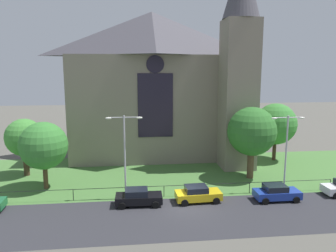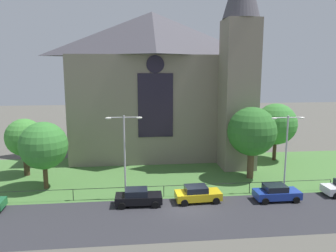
{
  "view_description": "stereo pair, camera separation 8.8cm",
  "coord_description": "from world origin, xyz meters",
  "px_view_note": "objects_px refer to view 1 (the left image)",
  "views": [
    {
      "loc": [
        -4.57,
        -27.21,
        12.07
      ],
      "look_at": [
        -0.67,
        8.0,
        5.99
      ],
      "focal_mm": 34.84,
      "sensor_mm": 36.0,
      "label": 1
    },
    {
      "loc": [
        -4.48,
        -27.22,
        12.07
      ],
      "look_at": [
        -0.67,
        8.0,
        5.99
      ],
      "focal_mm": 34.84,
      "sensor_mm": 36.0,
      "label": 2
    }
  ],
  "objects_px": {
    "parked_car_black": "(138,197)",
    "parked_car_yellow": "(198,194)",
    "church_building": "(158,83)",
    "tree_left_near": "(44,146)",
    "tree_right_far": "(276,124)",
    "tree_left_far": "(24,138)",
    "streetlamp_far": "(287,144)",
    "parked_car_blue": "(276,193)",
    "tree_right_near": "(252,132)",
    "streetlamp_near": "(125,146)"
  },
  "relations": [
    {
      "from": "parked_car_black",
      "to": "parked_car_yellow",
      "type": "bearing_deg",
      "value": 3.06
    },
    {
      "from": "church_building",
      "to": "tree_left_near",
      "type": "xyz_separation_m",
      "value": [
        -12.68,
        -12.63,
        -5.75
      ]
    },
    {
      "from": "tree_right_far",
      "to": "tree_left_far",
      "type": "xyz_separation_m",
      "value": [
        -31.39,
        -3.14,
        -0.51
      ]
    },
    {
      "from": "church_building",
      "to": "parked_car_black",
      "type": "xyz_separation_m",
      "value": [
        -3.27,
        -17.93,
        -9.53
      ]
    },
    {
      "from": "tree_left_near",
      "to": "streetlamp_far",
      "type": "relative_size",
      "value": 0.9
    },
    {
      "from": "parked_car_yellow",
      "to": "streetlamp_far",
      "type": "bearing_deg",
      "value": 5.87
    },
    {
      "from": "parked_car_blue",
      "to": "tree_right_far",
      "type": "bearing_deg",
      "value": 66.76
    },
    {
      "from": "church_building",
      "to": "parked_car_yellow",
      "type": "height_order",
      "value": "church_building"
    },
    {
      "from": "tree_right_near",
      "to": "tree_left_far",
      "type": "bearing_deg",
      "value": 171.8
    },
    {
      "from": "streetlamp_far",
      "to": "parked_car_yellow",
      "type": "bearing_deg",
      "value": -171.4
    },
    {
      "from": "tree_right_near",
      "to": "tree_right_far",
      "type": "bearing_deg",
      "value": 49.18
    },
    {
      "from": "streetlamp_near",
      "to": "parked_car_blue",
      "type": "bearing_deg",
      "value": -7.57
    },
    {
      "from": "tree_right_near",
      "to": "streetlamp_far",
      "type": "relative_size",
      "value": 1.04
    },
    {
      "from": "parked_car_blue",
      "to": "church_building",
      "type": "bearing_deg",
      "value": 117.86
    },
    {
      "from": "streetlamp_near",
      "to": "parked_car_yellow",
      "type": "xyz_separation_m",
      "value": [
        6.67,
        -1.37,
        -4.38
      ]
    },
    {
      "from": "streetlamp_near",
      "to": "church_building",
      "type": "bearing_deg",
      "value": 74.86
    },
    {
      "from": "tree_right_near",
      "to": "parked_car_blue",
      "type": "xyz_separation_m",
      "value": [
        0.13,
        -6.59,
        -4.59
      ]
    },
    {
      "from": "parked_car_blue",
      "to": "streetlamp_far",
      "type": "bearing_deg",
      "value": 48.84
    },
    {
      "from": "parked_car_black",
      "to": "parked_car_blue",
      "type": "distance_m",
      "value": 12.92
    },
    {
      "from": "streetlamp_near",
      "to": "parked_car_black",
      "type": "xyz_separation_m",
      "value": [
        1.16,
        -1.55,
        -4.38
      ]
    },
    {
      "from": "tree_right_far",
      "to": "parked_car_yellow",
      "type": "height_order",
      "value": "tree_right_far"
    },
    {
      "from": "tree_right_far",
      "to": "streetlamp_near",
      "type": "relative_size",
      "value": 0.96
    },
    {
      "from": "tree_left_far",
      "to": "streetlamp_far",
      "type": "bearing_deg",
      "value": -17.1
    },
    {
      "from": "tree_left_near",
      "to": "streetlamp_far",
      "type": "xyz_separation_m",
      "value": [
        23.96,
        -3.74,
        0.46
      ]
    },
    {
      "from": "tree_left_far",
      "to": "parked_car_blue",
      "type": "xyz_separation_m",
      "value": [
        25.64,
        -10.26,
        -3.71
      ]
    },
    {
      "from": "church_building",
      "to": "streetlamp_near",
      "type": "distance_m",
      "value": 17.73
    },
    {
      "from": "tree_left_far",
      "to": "streetlamp_near",
      "type": "distance_m",
      "value": 14.3
    },
    {
      "from": "streetlamp_near",
      "to": "parked_car_black",
      "type": "relative_size",
      "value": 1.9
    },
    {
      "from": "church_building",
      "to": "tree_left_far",
      "type": "bearing_deg",
      "value": -153.46
    },
    {
      "from": "church_building",
      "to": "tree_right_far",
      "type": "bearing_deg",
      "value": -17.46
    },
    {
      "from": "tree_right_far",
      "to": "streetlamp_near",
      "type": "distance_m",
      "value": 22.94
    },
    {
      "from": "tree_right_far",
      "to": "tree_left_near",
      "type": "height_order",
      "value": "tree_right_far"
    },
    {
      "from": "tree_left_near",
      "to": "streetlamp_near",
      "type": "distance_m",
      "value": 9.08
    },
    {
      "from": "tree_left_far",
      "to": "parked_car_black",
      "type": "distance_m",
      "value": 16.57
    },
    {
      "from": "tree_left_far",
      "to": "streetlamp_near",
      "type": "bearing_deg",
      "value": -35.98
    },
    {
      "from": "tree_right_near",
      "to": "tree_left_far",
      "type": "xyz_separation_m",
      "value": [
        -25.51,
        3.67,
        -0.87
      ]
    },
    {
      "from": "church_building",
      "to": "tree_right_near",
      "type": "bearing_deg",
      "value": -50.78
    },
    {
      "from": "streetlamp_far",
      "to": "parked_car_yellow",
      "type": "relative_size",
      "value": 1.81
    },
    {
      "from": "tree_right_far",
      "to": "parked_car_blue",
      "type": "bearing_deg",
      "value": -113.24
    },
    {
      "from": "tree_right_near",
      "to": "tree_left_near",
      "type": "relative_size",
      "value": 1.16
    },
    {
      "from": "streetlamp_near",
      "to": "parked_car_blue",
      "type": "height_order",
      "value": "streetlamp_near"
    },
    {
      "from": "streetlamp_near",
      "to": "streetlamp_far",
      "type": "xyz_separation_m",
      "value": [
        15.71,
        0.0,
        -0.14
      ]
    },
    {
      "from": "tree_left_near",
      "to": "tree_left_far",
      "type": "xyz_separation_m",
      "value": [
        -3.31,
        4.65,
        -0.06
      ]
    },
    {
      "from": "church_building",
      "to": "parked_car_blue",
      "type": "distance_m",
      "value": 22.74
    },
    {
      "from": "tree_right_far",
      "to": "streetlamp_far",
      "type": "xyz_separation_m",
      "value": [
        -4.12,
        -11.53,
        0.01
      ]
    },
    {
      "from": "tree_left_far",
      "to": "parked_car_black",
      "type": "bearing_deg",
      "value": -38.0
    },
    {
      "from": "tree_right_far",
      "to": "parked_car_black",
      "type": "distance_m",
      "value": 23.18
    },
    {
      "from": "parked_car_yellow",
      "to": "tree_left_far",
      "type": "bearing_deg",
      "value": 149.11
    },
    {
      "from": "tree_right_far",
      "to": "tree_left_near",
      "type": "xyz_separation_m",
      "value": [
        -28.08,
        -7.79,
        -0.45
      ]
    },
    {
      "from": "parked_car_black",
      "to": "parked_car_yellow",
      "type": "height_order",
      "value": "same"
    }
  ]
}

